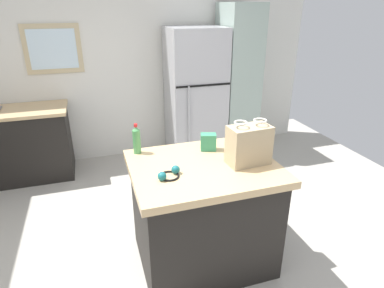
{
  "coord_description": "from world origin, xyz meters",
  "views": [
    {
      "loc": [
        -0.54,
        -1.97,
        2.06
      ],
      "look_at": [
        0.24,
        0.45,
        0.97
      ],
      "focal_mm": 30.53,
      "sensor_mm": 36.0,
      "label": 1
    }
  ],
  "objects_px": {
    "small_box": "(208,142)",
    "ear_defenders": "(169,174)",
    "bottle": "(137,140)",
    "kitchen_island": "(203,213)",
    "refrigerator": "(195,96)",
    "tall_cabinet": "(237,82)",
    "shopping_bag": "(249,145)"
  },
  "relations": [
    {
      "from": "small_box",
      "to": "bottle",
      "type": "bearing_deg",
      "value": 168.29
    },
    {
      "from": "shopping_bag",
      "to": "bottle",
      "type": "distance_m",
      "value": 0.91
    },
    {
      "from": "kitchen_island",
      "to": "refrigerator",
      "type": "bearing_deg",
      "value": 73.53
    },
    {
      "from": "refrigerator",
      "to": "small_box",
      "type": "height_order",
      "value": "refrigerator"
    },
    {
      "from": "bottle",
      "to": "tall_cabinet",
      "type": "bearing_deg",
      "value": 44.87
    },
    {
      "from": "kitchen_island",
      "to": "shopping_bag",
      "type": "height_order",
      "value": "shopping_bag"
    },
    {
      "from": "kitchen_island",
      "to": "small_box",
      "type": "height_order",
      "value": "small_box"
    },
    {
      "from": "bottle",
      "to": "ear_defenders",
      "type": "bearing_deg",
      "value": -72.58
    },
    {
      "from": "kitchen_island",
      "to": "tall_cabinet",
      "type": "xyz_separation_m",
      "value": [
        1.23,
        2.05,
        0.58
      ]
    },
    {
      "from": "refrigerator",
      "to": "kitchen_island",
      "type": "bearing_deg",
      "value": -106.47
    },
    {
      "from": "refrigerator",
      "to": "ear_defenders",
      "type": "height_order",
      "value": "refrigerator"
    },
    {
      "from": "kitchen_island",
      "to": "shopping_bag",
      "type": "distance_m",
      "value": 0.7
    },
    {
      "from": "small_box",
      "to": "ear_defenders",
      "type": "bearing_deg",
      "value": -140.24
    },
    {
      "from": "bottle",
      "to": "ear_defenders",
      "type": "distance_m",
      "value": 0.51
    },
    {
      "from": "ear_defenders",
      "to": "refrigerator",
      "type": "bearing_deg",
      "value": 67.15
    },
    {
      "from": "tall_cabinet",
      "to": "small_box",
      "type": "relative_size",
      "value": 14.6
    },
    {
      "from": "refrigerator",
      "to": "ear_defenders",
      "type": "xyz_separation_m",
      "value": [
        -0.91,
        -2.16,
        0.04
      ]
    },
    {
      "from": "kitchen_island",
      "to": "small_box",
      "type": "relative_size",
      "value": 7.9
    },
    {
      "from": "small_box",
      "to": "ear_defenders",
      "type": "relative_size",
      "value": 0.7
    },
    {
      "from": "tall_cabinet",
      "to": "ear_defenders",
      "type": "relative_size",
      "value": 10.17
    },
    {
      "from": "kitchen_island",
      "to": "bottle",
      "type": "distance_m",
      "value": 0.82
    },
    {
      "from": "kitchen_island",
      "to": "refrigerator",
      "type": "xyz_separation_m",
      "value": [
        0.61,
        2.05,
        0.44
      ]
    },
    {
      "from": "kitchen_island",
      "to": "shopping_bag",
      "type": "xyz_separation_m",
      "value": [
        0.34,
        -0.08,
        0.61
      ]
    },
    {
      "from": "kitchen_island",
      "to": "small_box",
      "type": "xyz_separation_m",
      "value": [
        0.13,
        0.25,
        0.53
      ]
    },
    {
      "from": "small_box",
      "to": "ear_defenders",
      "type": "height_order",
      "value": "small_box"
    },
    {
      "from": "bottle",
      "to": "small_box",
      "type": "bearing_deg",
      "value": -11.71
    },
    {
      "from": "tall_cabinet",
      "to": "bottle",
      "type": "distance_m",
      "value": 2.38
    },
    {
      "from": "shopping_bag",
      "to": "tall_cabinet",
      "type": "bearing_deg",
      "value": 67.18
    },
    {
      "from": "refrigerator",
      "to": "tall_cabinet",
      "type": "xyz_separation_m",
      "value": [
        0.63,
        0.0,
        0.14
      ]
    },
    {
      "from": "tall_cabinet",
      "to": "ear_defenders",
      "type": "distance_m",
      "value": 2.65
    },
    {
      "from": "bottle",
      "to": "ear_defenders",
      "type": "height_order",
      "value": "bottle"
    },
    {
      "from": "kitchen_island",
      "to": "refrigerator",
      "type": "distance_m",
      "value": 2.18
    }
  ]
}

